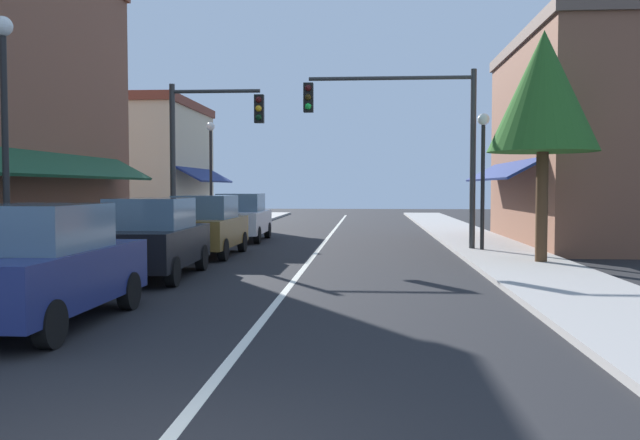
# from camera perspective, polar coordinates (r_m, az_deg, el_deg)

# --- Properties ---
(ground_plane) EXTENTS (80.00, 80.00, 0.00)m
(ground_plane) POSITION_cam_1_polar(r_m,az_deg,el_deg) (22.49, 0.01, -2.35)
(ground_plane) COLOR black
(sidewalk_left) EXTENTS (2.60, 56.00, 0.12)m
(sidewalk_left) POSITION_cam_1_polar(r_m,az_deg,el_deg) (23.52, -13.49, -2.06)
(sidewalk_left) COLOR #A39E99
(sidewalk_left) RESTS_ON ground
(sidewalk_right) EXTENTS (2.60, 56.00, 0.12)m
(sidewalk_right) POSITION_cam_1_polar(r_m,az_deg,el_deg) (22.77, 13.96, -2.22)
(sidewalk_right) COLOR #A39E99
(sidewalk_right) RESTS_ON ground
(lane_center_stripe) EXTENTS (0.14, 52.00, 0.01)m
(lane_center_stripe) POSITION_cam_1_polar(r_m,az_deg,el_deg) (22.49, 0.01, -2.34)
(lane_center_stripe) COLOR silver
(lane_center_stripe) RESTS_ON ground
(storefront_right_block) EXTENTS (5.32, 10.20, 7.25)m
(storefront_right_block) POSITION_cam_1_polar(r_m,az_deg,el_deg) (25.44, 20.66, 6.25)
(storefront_right_block) COLOR brown
(storefront_right_block) RESTS_ON ground
(storefront_far_left) EXTENTS (5.44, 8.20, 6.11)m
(storefront_far_left) POSITION_cam_1_polar(r_m,az_deg,el_deg) (34.01, -13.86, 4.48)
(storefront_far_left) COLOR beige
(storefront_far_left) RESTS_ON ground
(parked_car_nearest_left) EXTENTS (1.82, 4.12, 1.77)m
(parked_car_nearest_left) POSITION_cam_1_polar(r_m,az_deg,el_deg) (10.62, -22.42, -3.58)
(parked_car_nearest_left) COLOR navy
(parked_car_nearest_left) RESTS_ON ground
(parked_car_second_left) EXTENTS (1.88, 4.15, 1.77)m
(parked_car_second_left) POSITION_cam_1_polar(r_m,az_deg,el_deg) (15.46, -13.89, -1.51)
(parked_car_second_left) COLOR black
(parked_car_second_left) RESTS_ON ground
(parked_car_third_left) EXTENTS (1.80, 4.11, 1.77)m
(parked_car_third_left) POSITION_cam_1_polar(r_m,az_deg,el_deg) (20.05, -9.52, -0.50)
(parked_car_third_left) COLOR brown
(parked_car_third_left) RESTS_ON ground
(parked_car_far_left) EXTENTS (1.83, 4.12, 1.77)m
(parked_car_far_left) POSITION_cam_1_polar(r_m,az_deg,el_deg) (25.50, -6.60, 0.22)
(parked_car_far_left) COLOR silver
(parked_car_far_left) RESTS_ON ground
(traffic_signal_mast_arm) EXTENTS (5.31, 0.50, 5.63)m
(traffic_signal_mast_arm) POSITION_cam_1_polar(r_m,az_deg,el_deg) (21.28, 7.81, 7.74)
(traffic_signal_mast_arm) COLOR #333333
(traffic_signal_mast_arm) RESTS_ON ground
(traffic_signal_left_corner) EXTENTS (3.13, 0.50, 5.37)m
(traffic_signal_left_corner) POSITION_cam_1_polar(r_m,az_deg,el_deg) (22.48, -9.76, 6.67)
(traffic_signal_left_corner) COLOR #333333
(traffic_signal_left_corner) RESTS_ON ground
(street_lamp_left_near) EXTENTS (0.36, 0.36, 5.09)m
(street_lamp_left_near) POSITION_cam_1_polar(r_m,az_deg,el_deg) (13.68, -24.98, 8.34)
(street_lamp_left_near) COLOR black
(street_lamp_left_near) RESTS_ON ground
(street_lamp_right_mid) EXTENTS (0.36, 0.36, 4.23)m
(street_lamp_right_mid) POSITION_cam_1_polar(r_m,az_deg,el_deg) (21.11, 13.53, 5.11)
(street_lamp_right_mid) COLOR black
(street_lamp_right_mid) RESTS_ON ground
(street_lamp_left_far) EXTENTS (0.36, 0.36, 4.75)m
(street_lamp_left_far) POSITION_cam_1_polar(r_m,az_deg,el_deg) (29.12, -9.16, 5.09)
(street_lamp_left_far) COLOR black
(street_lamp_left_far) RESTS_ON ground
(tree_right_near) EXTENTS (2.77, 2.77, 5.96)m
(tree_right_near) POSITION_cam_1_polar(r_m,az_deg,el_deg) (18.26, 18.27, 10.14)
(tree_right_near) COLOR #4C331E
(tree_right_near) RESTS_ON ground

